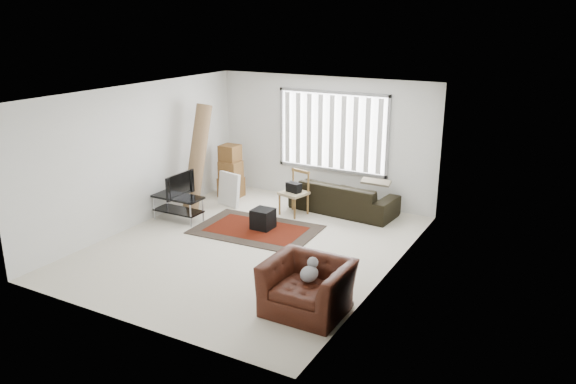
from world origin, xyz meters
name	(u,v)px	position (x,y,z in m)	size (l,w,h in m)	color
room	(266,143)	(0.03, 0.51, 1.76)	(6.00, 6.02, 2.71)	beige
persian_rug	(256,230)	(-0.31, 0.69, 0.01)	(2.35, 1.63, 0.02)	black
tv_stand	(178,203)	(-1.95, 0.41, 0.37)	(1.01, 0.46, 0.51)	black
tv	(177,185)	(-1.95, 0.41, 0.74)	(0.82, 0.11, 0.47)	black
subwoofer	(263,219)	(-0.23, 0.80, 0.21)	(0.38, 0.38, 0.38)	black
moving_boxes	(231,173)	(-1.91, 2.19, 0.55)	(0.48, 0.45, 1.18)	brown
white_flatpack	(229,189)	(-1.59, 1.65, 0.36)	(0.56, 0.08, 0.72)	silver
rolled_rug	(198,157)	(-2.08, 1.26, 1.10)	(0.33, 0.33, 2.18)	brown
sofa	(344,192)	(0.72, 2.45, 0.42)	(2.19, 0.95, 0.84)	black
side_chair	(294,191)	(-0.11, 1.84, 0.50)	(0.58, 0.58, 0.90)	tan
armchair	(307,283)	(1.92, -1.58, 0.42)	(1.13, 0.98, 0.83)	#3B150C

